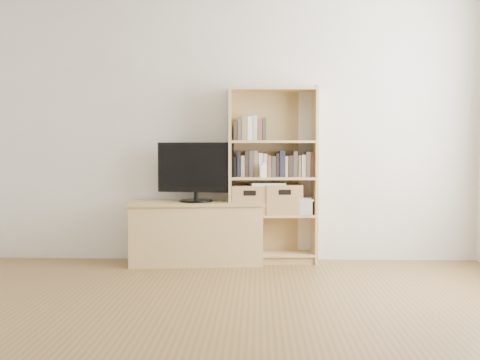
{
  "coord_description": "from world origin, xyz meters",
  "views": [
    {
      "loc": [
        0.22,
        -3.11,
        1.05
      ],
      "look_at": [
        0.07,
        1.9,
        0.78
      ],
      "focal_mm": 45.0,
      "sensor_mm": 36.0,
      "label": 1
    }
  ],
  "objects_px": {
    "bookshelf": "(273,175)",
    "basket_left": "(249,200)",
    "television": "(196,172)",
    "tv_stand": "(196,234)",
    "laptop": "(267,184)",
    "basket_right": "(283,199)",
    "baby_monitor": "(263,171)"
  },
  "relations": [
    {
      "from": "bookshelf",
      "to": "basket_left",
      "type": "height_order",
      "value": "bookshelf"
    },
    {
      "from": "television",
      "to": "basket_left",
      "type": "height_order",
      "value": "television"
    },
    {
      "from": "tv_stand",
      "to": "bookshelf",
      "type": "bearing_deg",
      "value": 0.77
    },
    {
      "from": "television",
      "to": "laptop",
      "type": "height_order",
      "value": "television"
    },
    {
      "from": "bookshelf",
      "to": "laptop",
      "type": "xyz_separation_m",
      "value": [
        -0.05,
        -0.01,
        -0.08
      ]
    },
    {
      "from": "basket_left",
      "to": "basket_right",
      "type": "xyz_separation_m",
      "value": [
        0.31,
        0.02,
        0.0
      ]
    },
    {
      "from": "television",
      "to": "baby_monitor",
      "type": "distance_m",
      "value": 0.61
    },
    {
      "from": "bookshelf",
      "to": "laptop",
      "type": "distance_m",
      "value": 0.1
    },
    {
      "from": "bookshelf",
      "to": "laptop",
      "type": "relative_size",
      "value": 5.19
    },
    {
      "from": "baby_monitor",
      "to": "basket_right",
      "type": "bearing_deg",
      "value": 21.14
    },
    {
      "from": "television",
      "to": "basket_left",
      "type": "bearing_deg",
      "value": 14.7
    },
    {
      "from": "bookshelf",
      "to": "tv_stand",
      "type": "bearing_deg",
      "value": -176.45
    },
    {
      "from": "laptop",
      "to": "tv_stand",
      "type": "bearing_deg",
      "value": 176.21
    },
    {
      "from": "tv_stand",
      "to": "basket_right",
      "type": "xyz_separation_m",
      "value": [
        0.79,
        0.08,
        0.31
      ]
    },
    {
      "from": "basket_left",
      "to": "basket_right",
      "type": "height_order",
      "value": "basket_right"
    },
    {
      "from": "tv_stand",
      "to": "basket_left",
      "type": "bearing_deg",
      "value": 1.82
    },
    {
      "from": "tv_stand",
      "to": "basket_right",
      "type": "bearing_deg",
      "value": 0.01
    },
    {
      "from": "baby_monitor",
      "to": "basket_right",
      "type": "xyz_separation_m",
      "value": [
        0.18,
        0.09,
        -0.26
      ]
    },
    {
      "from": "tv_stand",
      "to": "bookshelf",
      "type": "distance_m",
      "value": 0.88
    },
    {
      "from": "laptop",
      "to": "bookshelf",
      "type": "bearing_deg",
      "value": 4.89
    },
    {
      "from": "bookshelf",
      "to": "basket_right",
      "type": "xyz_separation_m",
      "value": [
        0.1,
        0.0,
        -0.22
      ]
    },
    {
      "from": "basket_left",
      "to": "bookshelf",
      "type": "bearing_deg",
      "value": -0.02
    },
    {
      "from": "bookshelf",
      "to": "television",
      "type": "distance_m",
      "value": 0.7
    },
    {
      "from": "baby_monitor",
      "to": "television",
      "type": "bearing_deg",
      "value": 172.45
    },
    {
      "from": "baby_monitor",
      "to": "basket_left",
      "type": "bearing_deg",
      "value": 142.64
    },
    {
      "from": "television",
      "to": "baby_monitor",
      "type": "relative_size",
      "value": 6.29
    },
    {
      "from": "basket_left",
      "to": "basket_right",
      "type": "bearing_deg",
      "value": -1.21
    },
    {
      "from": "tv_stand",
      "to": "bookshelf",
      "type": "height_order",
      "value": "bookshelf"
    },
    {
      "from": "basket_right",
      "to": "laptop",
      "type": "relative_size",
      "value": 1.06
    },
    {
      "from": "basket_right",
      "to": "basket_left",
      "type": "bearing_deg",
      "value": 178.82
    },
    {
      "from": "basket_right",
      "to": "baby_monitor",
      "type": "bearing_deg",
      "value": -156.84
    },
    {
      "from": "television",
      "to": "laptop",
      "type": "bearing_deg",
      "value": 13.01
    }
  ]
}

